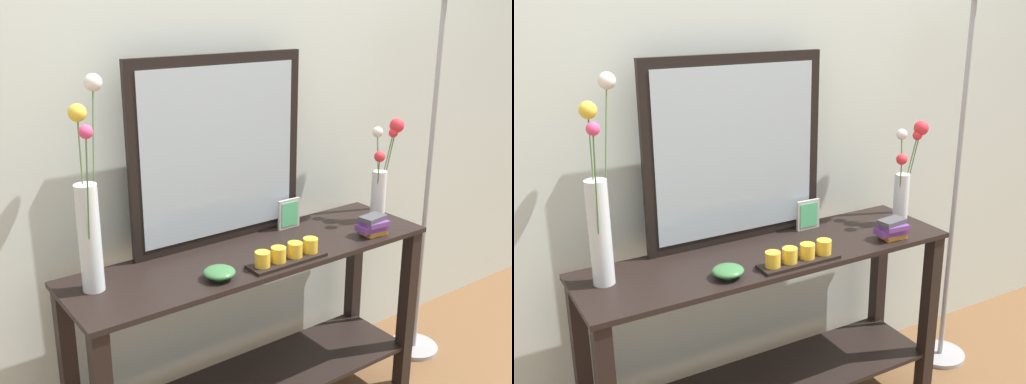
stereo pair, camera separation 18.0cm
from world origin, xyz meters
TOP-DOWN VIEW (x-y plane):
  - wall_back at (0.00, 0.33)m, footprint 6.40×0.08m
  - console_table at (0.00, 0.00)m, footprint 1.48×0.41m
  - mirror_leaning at (-0.05, 0.17)m, footprint 0.75×0.03m
  - tall_vase_left at (-0.61, 0.06)m, footprint 0.16×0.26m
  - vase_right at (0.65, -0.01)m, footprint 0.18×0.14m
  - candle_tray at (0.04, -0.14)m, footprint 0.32×0.09m
  - picture_frame_small at (0.26, 0.13)m, footprint 0.11×0.01m
  - decorative_bowl at (-0.24, -0.12)m, footprint 0.11×0.11m
  - book_stack at (0.49, -0.13)m, footprint 0.13×0.10m
  - floor_lamp at (0.98, 0.00)m, footprint 0.24×0.24m

SIDE VIEW (x-z plane):
  - console_table at x=0.00m, z-range 0.09..0.87m
  - decorative_bowl at x=-0.24m, z-range 0.78..0.83m
  - candle_tray at x=0.04m, z-range 0.78..0.84m
  - book_stack at x=0.49m, z-range 0.78..0.86m
  - picture_frame_small at x=0.26m, z-range 0.78..0.91m
  - vase_right at x=0.65m, z-range 0.77..1.20m
  - tall_vase_left at x=-0.61m, z-range 0.70..1.39m
  - mirror_leaning at x=-0.05m, z-range 0.78..1.51m
  - floor_lamp at x=0.98m, z-range 0.32..2.17m
  - wall_back at x=0.00m, z-range 0.00..2.70m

